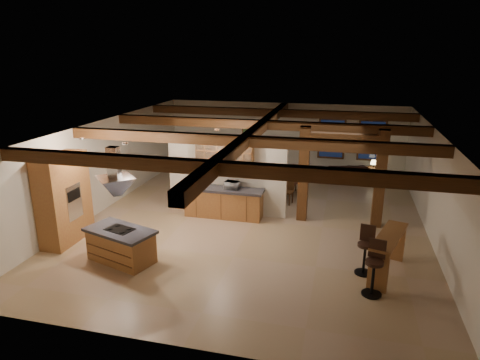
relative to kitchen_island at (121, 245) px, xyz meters
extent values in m
plane|color=tan|center=(2.64, 3.32, -0.43)|extent=(12.00, 12.00, 0.00)
plane|color=beige|center=(2.64, 9.32, 1.02)|extent=(10.00, 0.00, 10.00)
plane|color=beige|center=(2.64, -2.68, 1.02)|extent=(10.00, 0.00, 10.00)
plane|color=beige|center=(-2.36, 3.32, 1.02)|extent=(0.00, 12.00, 12.00)
plane|color=beige|center=(7.64, 3.32, 1.02)|extent=(0.00, 12.00, 12.00)
plane|color=#331E10|center=(2.64, 3.32, 2.47)|extent=(12.00, 12.00, 0.00)
cube|color=#37200D|center=(2.64, -0.68, 2.33)|extent=(10.00, 0.25, 0.28)
cube|color=#37200D|center=(2.64, 2.02, 2.33)|extent=(10.00, 0.25, 0.28)
cube|color=#37200D|center=(2.64, 4.62, 2.33)|extent=(10.00, 0.25, 0.28)
cube|color=#37200D|center=(2.64, 7.32, 2.33)|extent=(10.00, 0.25, 0.28)
cube|color=#37200D|center=(2.64, 3.32, 2.33)|extent=(0.28, 12.00, 0.28)
cube|color=#37200D|center=(4.04, 3.82, 1.02)|extent=(0.30, 0.30, 2.90)
cube|color=#37200D|center=(6.24, 3.82, 1.02)|extent=(0.30, 0.30, 2.90)
cube|color=#37200D|center=(5.14, 3.82, 2.17)|extent=(2.50, 0.28, 0.28)
cube|color=beige|center=(1.64, 3.82, 0.67)|extent=(3.80, 0.18, 2.20)
cube|color=olive|center=(-2.03, 0.72, 0.77)|extent=(0.64, 1.60, 2.40)
cube|color=silver|center=(-1.73, 0.72, 0.72)|extent=(0.06, 0.62, 0.95)
cube|color=black|center=(-1.69, 0.72, 0.92)|extent=(0.01, 0.50, 0.28)
cube|color=olive|center=(1.64, 3.43, 0.00)|extent=(2.40, 0.60, 0.86)
cube|color=black|center=(1.64, 3.43, 0.47)|extent=(2.50, 0.66, 0.08)
cube|color=olive|center=(1.64, 3.64, 1.42)|extent=(1.80, 0.34, 0.95)
cube|color=silver|center=(1.64, 3.46, 1.42)|extent=(1.74, 0.02, 0.90)
pyramid|color=silver|center=(0.00, 0.00, 1.30)|extent=(1.10, 1.10, 0.45)
cube|color=silver|center=(0.00, 0.00, 2.11)|extent=(0.26, 0.22, 0.73)
cube|color=#37200D|center=(4.64, 9.26, 1.07)|extent=(1.10, 0.05, 1.70)
cube|color=black|center=(4.64, 9.23, 1.07)|extent=(0.95, 0.02, 1.55)
cube|color=#37200D|center=(6.24, 9.26, 1.07)|extent=(1.10, 0.05, 1.70)
cube|color=black|center=(6.24, 9.23, 1.07)|extent=(0.95, 0.02, 1.55)
cube|color=#37200D|center=(1.14, 9.26, 1.27)|extent=(0.65, 0.04, 0.85)
cube|color=#2A6231|center=(1.14, 9.24, 1.27)|extent=(0.55, 0.01, 0.75)
cylinder|color=silver|center=(0.04, 0.52, 2.44)|extent=(0.16, 0.16, 0.03)
cylinder|color=silver|center=(1.64, 2.82, 2.44)|extent=(0.16, 0.16, 0.03)
cylinder|color=silver|center=(-1.36, 0.82, 2.44)|extent=(0.16, 0.16, 0.03)
cube|color=olive|center=(0.00, 0.00, -0.04)|extent=(1.78, 1.26, 0.77)
cube|color=black|center=(0.00, 0.00, 0.38)|extent=(1.91, 1.39, 0.07)
cube|color=black|center=(0.00, 0.00, 0.42)|extent=(0.77, 0.63, 0.02)
imported|color=#3D1B0F|center=(2.89, 5.87, -0.14)|extent=(1.77, 1.18, 0.57)
imported|color=black|center=(5.27, 8.64, -0.14)|extent=(2.14, 1.38, 0.58)
imported|color=#B4B4B8|center=(1.92, 3.43, 0.63)|extent=(0.48, 0.36, 0.24)
cube|color=olive|center=(6.32, 0.89, 0.53)|extent=(1.01, 1.94, 0.06)
cube|color=olive|center=(6.07, 0.09, 0.04)|extent=(0.43, 0.22, 0.94)
cube|color=olive|center=(6.58, 1.70, 0.04)|extent=(0.43, 0.22, 0.94)
cube|color=#37200D|center=(6.36, 8.63, -0.16)|extent=(0.53, 0.53, 0.54)
cylinder|color=black|center=(6.36, 8.63, 0.18)|extent=(0.05, 0.05, 0.14)
cone|color=#FFDE99|center=(6.36, 8.63, 0.32)|extent=(0.25, 0.25, 0.16)
cylinder|color=black|center=(5.96, -0.12, 0.34)|extent=(0.38, 0.38, 0.07)
cube|color=black|center=(6.00, 0.06, 0.58)|extent=(0.36, 0.13, 0.43)
cylinder|color=black|center=(5.96, -0.12, -0.05)|extent=(0.06, 0.06, 0.75)
cylinder|color=black|center=(5.96, -0.12, -0.41)|extent=(0.43, 0.43, 0.03)
cylinder|color=black|center=(5.81, 0.79, 0.30)|extent=(0.37, 0.37, 0.07)
cube|color=black|center=(5.85, 0.95, 0.54)|extent=(0.35, 0.11, 0.41)
cylinder|color=black|center=(5.81, 0.79, -0.06)|extent=(0.06, 0.06, 0.71)
cylinder|color=black|center=(5.81, 0.79, -0.41)|extent=(0.41, 0.41, 0.03)
cube|color=#37200D|center=(2.12, 5.37, -0.01)|extent=(0.46, 0.46, 0.06)
cube|color=#37200D|center=(2.16, 5.56, 0.33)|extent=(0.39, 0.13, 0.70)
cylinder|color=#37200D|center=(1.93, 5.25, -0.23)|extent=(0.05, 0.05, 0.39)
cylinder|color=#37200D|center=(2.24, 5.18, -0.23)|extent=(0.05, 0.05, 0.39)
cylinder|color=#37200D|center=(2.00, 5.55, -0.23)|extent=(0.05, 0.05, 0.39)
cylinder|color=#37200D|center=(2.31, 5.49, -0.23)|extent=(0.05, 0.05, 0.39)
cube|color=#37200D|center=(2.39, 6.64, -0.01)|extent=(0.46, 0.46, 0.06)
cube|color=#37200D|center=(2.35, 6.45, 0.33)|extent=(0.39, 0.13, 0.70)
cylinder|color=#37200D|center=(2.57, 6.76, -0.23)|extent=(0.05, 0.05, 0.39)
cylinder|color=#37200D|center=(2.27, 6.82, -0.23)|extent=(0.05, 0.05, 0.39)
cylinder|color=#37200D|center=(2.51, 6.45, -0.23)|extent=(0.05, 0.05, 0.39)
cylinder|color=#37200D|center=(2.20, 6.52, -0.23)|extent=(0.05, 0.05, 0.39)
cube|color=#37200D|center=(2.75, 5.23, -0.01)|extent=(0.46, 0.46, 0.06)
cube|color=#37200D|center=(2.79, 5.42, 0.33)|extent=(0.39, 0.13, 0.70)
cylinder|color=#37200D|center=(2.57, 5.11, -0.23)|extent=(0.05, 0.05, 0.39)
cylinder|color=#37200D|center=(2.88, 5.05, -0.23)|extent=(0.05, 0.05, 0.39)
cylinder|color=#37200D|center=(2.63, 5.42, -0.23)|extent=(0.05, 0.05, 0.39)
cylinder|color=#37200D|center=(2.94, 5.35, -0.23)|extent=(0.05, 0.05, 0.39)
cube|color=#37200D|center=(3.02, 6.50, -0.01)|extent=(0.46, 0.46, 0.06)
cube|color=#37200D|center=(2.98, 6.31, 0.33)|extent=(0.39, 0.13, 0.70)
cylinder|color=#37200D|center=(3.21, 6.62, -0.23)|extent=(0.05, 0.05, 0.39)
cylinder|color=#37200D|center=(2.90, 6.69, -0.23)|extent=(0.05, 0.05, 0.39)
cylinder|color=#37200D|center=(3.14, 6.32, -0.23)|extent=(0.05, 0.05, 0.39)
cylinder|color=#37200D|center=(2.84, 6.38, -0.23)|extent=(0.05, 0.05, 0.39)
cube|color=#37200D|center=(3.39, 5.10, -0.01)|extent=(0.46, 0.46, 0.06)
cube|color=#37200D|center=(3.43, 5.29, 0.33)|extent=(0.39, 0.13, 0.70)
cylinder|color=#37200D|center=(3.20, 4.98, -0.23)|extent=(0.05, 0.05, 0.39)
cylinder|color=#37200D|center=(3.51, 4.91, -0.23)|extent=(0.05, 0.05, 0.39)
cylinder|color=#37200D|center=(3.27, 5.29, -0.23)|extent=(0.05, 0.05, 0.39)
cylinder|color=#37200D|center=(3.58, 5.22, -0.23)|extent=(0.05, 0.05, 0.39)
cube|color=#37200D|center=(3.66, 6.37, -0.01)|extent=(0.46, 0.46, 0.06)
cube|color=#37200D|center=(3.62, 6.18, 0.33)|extent=(0.39, 0.13, 0.70)
cylinder|color=#37200D|center=(3.84, 6.49, -0.23)|extent=(0.05, 0.05, 0.39)
cylinder|color=#37200D|center=(3.54, 6.56, -0.23)|extent=(0.05, 0.05, 0.39)
cylinder|color=#37200D|center=(3.78, 6.18, -0.23)|extent=(0.05, 0.05, 0.39)
cylinder|color=#37200D|center=(3.47, 6.25, -0.23)|extent=(0.05, 0.05, 0.39)
camera|label=1|loc=(5.17, -8.61, 4.61)|focal=32.00mm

